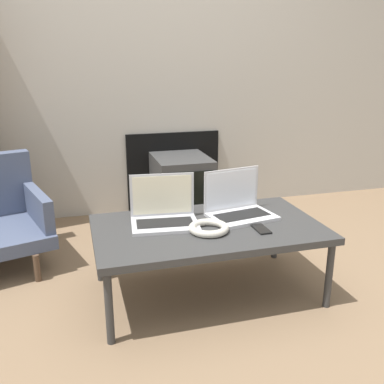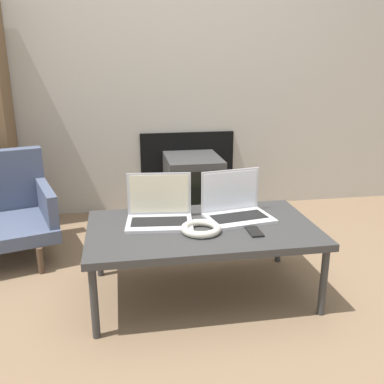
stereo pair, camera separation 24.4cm
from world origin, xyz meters
The scene contains 8 objects.
ground_plane centered at (0.00, 0.00, 0.00)m, with size 14.00×14.00×0.00m, color #7A6047.
wall_back centered at (0.00, 1.68, 1.29)m, with size 7.00×0.08×2.60m.
table centered at (0.00, 0.24, 0.36)m, with size 1.16×0.67×0.39m.
laptop_left centered at (-0.21, 0.34, 0.44)m, with size 0.36×0.28×0.25m.
laptop_right centered at (0.21, 0.34, 0.44)m, with size 0.38×0.30×0.25m.
headphones centered at (-0.02, 0.16, 0.41)m, with size 0.20×0.20×0.04m.
phone centered at (0.24, 0.11, 0.39)m, with size 0.06×0.13×0.01m.
tv centered at (0.15, 1.37, 0.25)m, with size 0.41×0.51×0.50m.
Camera 1 is at (-0.64, -1.71, 1.20)m, focal length 40.00 mm.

